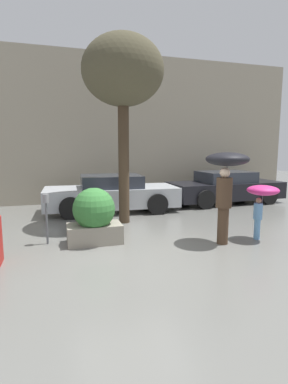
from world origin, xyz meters
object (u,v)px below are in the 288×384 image
Objects in this scene: planter_box at (94,216)px; parking_meter at (46,208)px; street_tree at (123,74)px; person_child at (262,195)px; parked_car_near at (111,194)px; person_adult at (226,174)px; parked_car_far at (225,188)px.

planter_box is 1.11× the size of parking_meter.
street_tree is (1.11, 1.73, 3.64)m from planter_box.
person_child is at bearing -42.67° from street_tree.
person_child reaches higher than parked_car_near.
planter_box is at bearing 120.73° from person_adult.
planter_box is at bearing -122.54° from street_tree.
person_adult reaches higher than parking_meter.
person_adult is 5.55m from parked_car_far.
street_tree is at bearing 34.83° from parking_meter.
person_adult is 1.80× the size of parking_meter.
parked_car_near is at bearing 91.88° from parked_car_far.
planter_box reaches higher than parked_car_near.
planter_box is 0.98× the size of person_child.
parked_car_far is at bearing 27.59° from parking_meter.
street_tree is (0.07, -1.71, 3.67)m from parked_car_near.
parked_car_near is 4.77m from parked_car_far.
parked_car_near is 0.99× the size of parked_car_far.
person_child is at bearing -12.26° from parking_meter.
planter_box is 1.11m from parking_meter.
street_tree reaches higher than person_child.
person_child reaches higher than parking_meter.
parked_car_near is at bearing 70.56° from person_adult.
person_adult is 4.20m from parking_meter.
planter_box is 4.18m from street_tree.
parking_meter is at bearing 168.11° from planter_box.
planter_box reaches higher than parked_car_far.
parking_meter is (-3.99, 1.06, -0.78)m from person_adult.
street_tree reaches higher than planter_box.
street_tree is 4.33m from parking_meter.
street_tree is at bearing 150.64° from person_child.
planter_box is 4.04m from person_child.
planter_box is 0.62× the size of person_adult.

